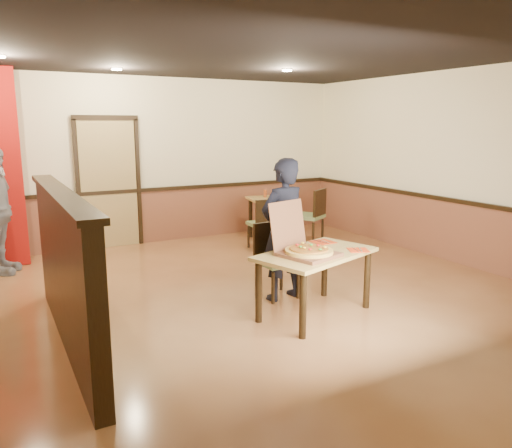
{
  "coord_description": "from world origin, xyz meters",
  "views": [
    {
      "loc": [
        -2.55,
        -4.86,
        2.02
      ],
      "look_at": [
        0.08,
        0.0,
        0.91
      ],
      "focal_mm": 35.0,
      "sensor_mm": 36.0,
      "label": 1
    }
  ],
  "objects": [
    {
      "name": "pizza_box",
      "position": [
        0.25,
        -0.73,
        0.76
      ],
      "size": [
        0.65,
        0.71,
        0.53
      ],
      "rotation": [
        0.0,
        0.0,
        0.28
      ],
      "color": "brown",
      "rests_on": "main_table"
    },
    {
      "name": "wainscot_back",
      "position": [
        0.0,
        3.47,
        0.45
      ],
      "size": [
        7.0,
        0.04,
        0.9
      ],
      "primitive_type": "cube",
      "color": "brown",
      "rests_on": "floor"
    },
    {
      "name": "side_chair_right",
      "position": [
        2.28,
        2.06,
        0.51
      ],
      "size": [
        0.64,
        0.64,
        0.94
      ],
      "rotation": [
        0.0,
        0.0,
        3.67
      ],
      "color": "olive",
      "rests_on": "floor"
    },
    {
      "name": "back_door",
      "position": [
        -0.8,
        3.46,
        1.05
      ],
      "size": [
        0.9,
        0.06,
        2.1
      ],
      "primitive_type": "cube",
      "color": "tan",
      "rests_on": "wall_back"
    },
    {
      "name": "floor",
      "position": [
        0.0,
        0.0,
        0.0
      ],
      "size": [
        7.0,
        7.0,
        0.0
      ],
      "primitive_type": "plane",
      "color": "#B27545",
      "rests_on": "ground"
    },
    {
      "name": "condiment",
      "position": [
        1.78,
        2.79,
        0.81
      ],
      "size": [
        0.05,
        0.05,
        0.14
      ],
      "primitive_type": "cylinder",
      "color": "#9C441C",
      "rests_on": "side_table"
    },
    {
      "name": "spot_b",
      "position": [
        -0.8,
        2.5,
        2.78
      ],
      "size": [
        0.14,
        0.14,
        0.02
      ],
      "primitive_type": "cylinder",
      "color": "#FFE9B2",
      "rests_on": "ceiling"
    },
    {
      "name": "booth_partition",
      "position": [
        -2.0,
        -0.2,
        0.74
      ],
      "size": [
        0.2,
        3.1,
        1.44
      ],
      "color": "black",
      "rests_on": "floor"
    },
    {
      "name": "chair_rail_back",
      "position": [
        0.0,
        3.45,
        0.92
      ],
      "size": [
        7.0,
        0.06,
        0.06
      ],
      "primitive_type": "cube",
      "color": "black",
      "rests_on": "wall_back"
    },
    {
      "name": "diner_chair",
      "position": [
        0.36,
        0.06,
        0.48
      ],
      "size": [
        0.45,
        0.45,
        0.87
      ],
      "rotation": [
        0.0,
        0.0,
        0.05
      ],
      "color": "olive",
      "rests_on": "floor"
    },
    {
      "name": "main_table",
      "position": [
        0.43,
        -0.68,
        0.59
      ],
      "size": [
        1.46,
        1.1,
        0.69
      ],
      "rotation": [
        0.0,
        0.0,
        0.31
      ],
      "color": "tan",
      "rests_on": "floor"
    },
    {
      "name": "napkin_far",
      "position": [
        0.76,
        -0.35,
        0.7
      ],
      "size": [
        0.26,
        0.26,
        0.01
      ],
      "rotation": [
        0.0,
        0.0,
        0.09
      ],
      "color": "red",
      "rests_on": "main_table"
    },
    {
      "name": "pizza",
      "position": [
        0.27,
        -0.78,
        0.75
      ],
      "size": [
        0.63,
        0.63,
        0.03
      ],
      "primitive_type": "cylinder",
      "rotation": [
        0.0,
        0.0,
        -0.36
      ],
      "color": "#DFB451",
      "rests_on": "pizza_box"
    },
    {
      "name": "spot_c",
      "position": [
        1.4,
        1.5,
        2.78
      ],
      "size": [
        0.14,
        0.14,
        0.02
      ],
      "primitive_type": "cylinder",
      "color": "#FFE9B2",
      "rests_on": "ceiling"
    },
    {
      "name": "side_table",
      "position": [
        1.8,
        2.67,
        0.57
      ],
      "size": [
        0.81,
        0.81,
        0.74
      ],
      "rotation": [
        0.0,
        0.0,
        -0.18
      ],
      "color": "tan",
      "rests_on": "floor"
    },
    {
      "name": "side_chair_left",
      "position": [
        1.34,
        2.06,
        0.46
      ],
      "size": [
        0.45,
        0.45,
        0.85
      ],
      "rotation": [
        0.0,
        0.0,
        3.06
      ],
      "color": "olive",
      "rests_on": "floor"
    },
    {
      "name": "wall_back",
      "position": [
        0.0,
        3.5,
        1.4
      ],
      "size": [
        7.0,
        0.0,
        7.0
      ],
      "primitive_type": "plane",
      "rotation": [
        1.57,
        0.0,
        0.0
      ],
      "color": "#FFF6C7",
      "rests_on": "floor"
    },
    {
      "name": "wainscot_right",
      "position": [
        3.47,
        0.0,
        0.45
      ],
      "size": [
        0.04,
        7.0,
        0.9
      ],
      "primitive_type": "cube",
      "color": "brown",
      "rests_on": "floor"
    },
    {
      "name": "ceiling",
      "position": [
        0.0,
        0.0,
        2.8
      ],
      "size": [
        7.0,
        7.0,
        0.0
      ],
      "primitive_type": "plane",
      "rotation": [
        3.14,
        0.0,
        0.0
      ],
      "color": "black",
      "rests_on": "wall_back"
    },
    {
      "name": "chair_rail_right",
      "position": [
        3.45,
        0.0,
        0.92
      ],
      "size": [
        0.06,
        7.0,
        0.06
      ],
      "primitive_type": "cube",
      "color": "black",
      "rests_on": "wall_right"
    },
    {
      "name": "diner",
      "position": [
        0.39,
        -0.08,
        0.82
      ],
      "size": [
        0.66,
        0.48,
        1.65
      ],
      "primitive_type": "imported",
      "rotation": [
        0.0,
        0.0,
        3.29
      ],
      "color": "black",
      "rests_on": "floor"
    },
    {
      "name": "wall_right",
      "position": [
        3.5,
        0.0,
        1.4
      ],
      "size": [
        0.0,
        7.0,
        7.0
      ],
      "primitive_type": "plane",
      "rotation": [
        1.57,
        0.0,
        -1.57
      ],
      "color": "#FFF6C7",
      "rests_on": "floor"
    },
    {
      "name": "napkin_near",
      "position": [
        0.87,
        -0.83,
        0.7
      ],
      "size": [
        0.28,
        0.28,
        0.01
      ],
      "rotation": [
        0.0,
        0.0,
        -0.43
      ],
      "color": "red",
      "rests_on": "main_table"
    }
  ]
}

